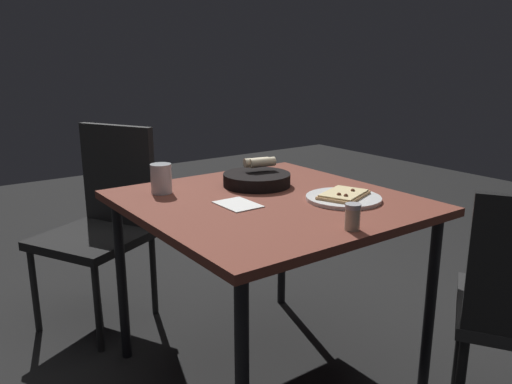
{
  "coord_description": "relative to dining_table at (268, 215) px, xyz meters",
  "views": [
    {
      "loc": [
        1.43,
        -1.09,
        1.23
      ],
      "look_at": [
        -0.06,
        -0.01,
        0.74
      ],
      "focal_mm": 35.57,
      "sensor_mm": 36.0,
      "label": 1
    }
  ],
  "objects": [
    {
      "name": "napkin",
      "position": [
        -0.0,
        -0.14,
        0.07
      ],
      "size": [
        0.16,
        0.12,
        0.0
      ],
      "color": "white",
      "rests_on": "dining_table"
    },
    {
      "name": "pizza_plate",
      "position": [
        0.17,
        0.21,
        0.07
      ],
      "size": [
        0.27,
        0.27,
        0.04
      ],
      "color": "silver",
      "rests_on": "dining_table"
    },
    {
      "name": "bread_basket",
      "position": [
        -0.19,
        0.08,
        0.09
      ],
      "size": [
        0.27,
        0.27,
        0.11
      ],
      "color": "black",
      "rests_on": "dining_table"
    },
    {
      "name": "beer_glass",
      "position": [
        -0.31,
        -0.28,
        0.11
      ],
      "size": [
        0.08,
        0.08,
        0.11
      ],
      "color": "silver",
      "rests_on": "dining_table"
    },
    {
      "name": "pepper_shaker",
      "position": [
        0.42,
        -0.01,
        0.1
      ],
      "size": [
        0.05,
        0.05,
        0.08
      ],
      "color": "#BFB299",
      "rests_on": "dining_table"
    },
    {
      "name": "dining_table",
      "position": [
        0.0,
        0.0,
        0.0
      ],
      "size": [
        0.99,
        0.96,
        0.72
      ],
      "color": "brown",
      "rests_on": "ground"
    },
    {
      "name": "chair_far",
      "position": [
        -0.84,
        -0.34,
        -0.14
      ],
      "size": [
        0.59,
        0.59,
        0.92
      ],
      "color": "black",
      "rests_on": "ground"
    },
    {
      "name": "ground",
      "position": [
        0.0,
        0.0,
        -0.66
      ],
      "size": [
        8.0,
        8.0,
        0.0
      ],
      "primitive_type": "plane",
      "color": "black"
    }
  ]
}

